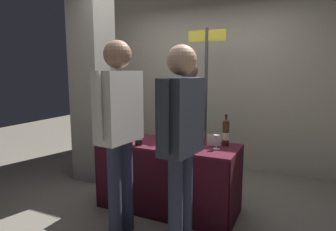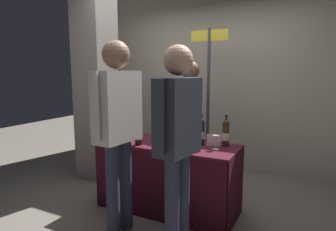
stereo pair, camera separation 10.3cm
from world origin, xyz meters
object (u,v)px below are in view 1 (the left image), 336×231
object	(u,v)px
concrete_pillar	(93,79)
vendor_presenter	(188,115)
featured_wine_bottle	(187,131)
booth_signpost	(206,90)
wine_glass_mid	(217,139)
taster_foreground_right	(119,120)
tasting_table	(168,165)
wine_glass_near_vendor	(181,138)
flower_vase	(129,125)
display_bottle_0	(172,128)

from	to	relation	value
concrete_pillar	vendor_presenter	world-z (taller)	concrete_pillar
concrete_pillar	featured_wine_bottle	bearing A→B (deg)	-14.33
featured_wine_bottle	booth_signpost	world-z (taller)	booth_signpost
wine_glass_mid	taster_foreground_right	world-z (taller)	taster_foreground_right
featured_wine_bottle	taster_foreground_right	distance (m)	0.82
featured_wine_bottle	vendor_presenter	bearing A→B (deg)	109.61
tasting_table	wine_glass_near_vendor	xyz separation A→B (m)	(0.18, -0.09, 0.33)
wine_glass_mid	flower_vase	size ratio (longest dim) A/B	0.35
tasting_table	vendor_presenter	size ratio (longest dim) A/B	0.92
tasting_table	wine_glass_mid	distance (m)	0.64
featured_wine_bottle	flower_vase	size ratio (longest dim) A/B	0.76
concrete_pillar	taster_foreground_right	size ratio (longest dim) A/B	1.58
wine_glass_near_vendor	vendor_presenter	world-z (taller)	vendor_presenter
concrete_pillar	tasting_table	bearing A→B (deg)	-18.88
concrete_pillar	wine_glass_near_vendor	bearing A→B (deg)	-19.81
display_bottle_0	booth_signpost	distance (m)	0.99
booth_signpost	flower_vase	bearing A→B (deg)	-122.97
concrete_pillar	featured_wine_bottle	xyz separation A→B (m)	(1.55, -0.39, -0.52)
concrete_pillar	flower_vase	world-z (taller)	concrete_pillar
tasting_table	display_bottle_0	world-z (taller)	display_bottle_0
flower_vase	vendor_presenter	bearing A→B (deg)	41.22
display_bottle_0	tasting_table	bearing A→B (deg)	-79.79
concrete_pillar	display_bottle_0	size ratio (longest dim) A/B	9.06
concrete_pillar	wine_glass_near_vendor	xyz separation A→B (m)	(1.54, -0.56, -0.57)
featured_wine_bottle	flower_vase	xyz separation A→B (m)	(-0.74, 0.04, -0.00)
wine_glass_near_vendor	taster_foreground_right	bearing A→B (deg)	-124.38
tasting_table	wine_glass_near_vendor	bearing A→B (deg)	-26.31
display_bottle_0	wine_glass_near_vendor	world-z (taller)	display_bottle_0
booth_signpost	display_bottle_0	bearing A→B (deg)	-96.05
tasting_table	flower_vase	xyz separation A→B (m)	(-0.55, 0.11, 0.37)
wine_glass_near_vendor	flower_vase	bearing A→B (deg)	164.97
concrete_pillar	booth_signpost	distance (m)	1.56
display_bottle_0	flower_vase	world-z (taller)	flower_vase
featured_wine_bottle	flower_vase	world-z (taller)	flower_vase
wine_glass_near_vendor	taster_foreground_right	distance (m)	0.70
tasting_table	display_bottle_0	bearing A→B (deg)	100.21
display_bottle_0	wine_glass_mid	distance (m)	0.59
wine_glass_near_vendor	taster_foreground_right	world-z (taller)	taster_foreground_right
wine_glass_near_vendor	booth_signpost	distance (m)	1.23
display_bottle_0	taster_foreground_right	distance (m)	0.83
concrete_pillar	tasting_table	distance (m)	1.69
booth_signpost	wine_glass_near_vendor	bearing A→B (deg)	-84.32
tasting_table	taster_foreground_right	distance (m)	0.87
featured_wine_bottle	display_bottle_0	distance (m)	0.23
wine_glass_near_vendor	taster_foreground_right	size ratio (longest dim) A/B	0.07
concrete_pillar	taster_foreground_right	xyz separation A→B (m)	(1.17, -1.09, -0.32)
featured_wine_bottle	display_bottle_0	xyz separation A→B (m)	(-0.21, 0.09, 0.00)
flower_vase	tasting_table	bearing A→B (deg)	-10.96
booth_signpost	tasting_table	bearing A→B (deg)	-93.67
wine_glass_near_vendor	taster_foreground_right	xyz separation A→B (m)	(-0.37, -0.54, 0.25)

